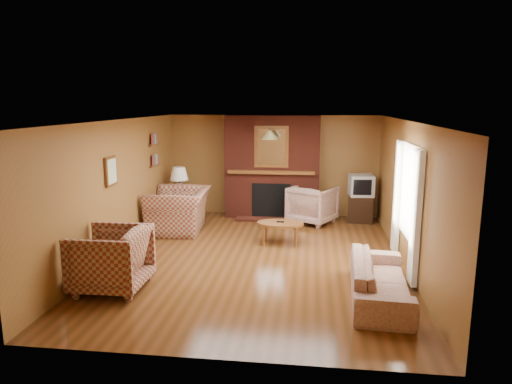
# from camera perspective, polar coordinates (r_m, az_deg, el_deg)

# --- Properties ---
(floor) EXTENTS (6.50, 6.50, 0.00)m
(floor) POSITION_cam_1_polar(r_m,az_deg,el_deg) (8.12, 0.12, -8.27)
(floor) COLOR #48290F
(floor) RESTS_ON ground
(ceiling) EXTENTS (6.50, 6.50, 0.00)m
(ceiling) POSITION_cam_1_polar(r_m,az_deg,el_deg) (7.66, 0.12, 8.90)
(ceiling) COLOR white
(ceiling) RESTS_ON wall_back
(wall_back) EXTENTS (6.50, 0.00, 6.50)m
(wall_back) POSITION_cam_1_polar(r_m,az_deg,el_deg) (10.99, 2.15, 3.32)
(wall_back) COLOR olive
(wall_back) RESTS_ON floor
(wall_front) EXTENTS (6.50, 0.00, 6.50)m
(wall_front) POSITION_cam_1_polar(r_m,az_deg,el_deg) (4.70, -4.67, -7.58)
(wall_front) COLOR olive
(wall_front) RESTS_ON floor
(wall_left) EXTENTS (0.00, 6.50, 6.50)m
(wall_left) POSITION_cam_1_polar(r_m,az_deg,el_deg) (8.47, -16.92, 0.46)
(wall_left) COLOR olive
(wall_left) RESTS_ON floor
(wall_right) EXTENTS (0.00, 6.50, 6.50)m
(wall_right) POSITION_cam_1_polar(r_m,az_deg,el_deg) (7.91, 18.41, -0.37)
(wall_right) COLOR olive
(wall_right) RESTS_ON floor
(fireplace) EXTENTS (2.20, 0.82, 2.40)m
(fireplace) POSITION_cam_1_polar(r_m,az_deg,el_deg) (10.73, 2.03, 3.03)
(fireplace) COLOR #521C12
(fireplace) RESTS_ON floor
(window_right) EXTENTS (0.10, 1.85, 2.00)m
(window_right) POSITION_cam_1_polar(r_m,az_deg,el_deg) (7.72, 18.31, -1.19)
(window_right) COLOR beige
(window_right) RESTS_ON wall_right
(bookshelf) EXTENTS (0.09, 0.55, 0.71)m
(bookshelf) POSITION_cam_1_polar(r_m,az_deg,el_deg) (10.13, -12.45, 5.05)
(bookshelf) COLOR brown
(bookshelf) RESTS_ON wall_left
(botanical_print) EXTENTS (0.05, 0.40, 0.50)m
(botanical_print) POSITION_cam_1_polar(r_m,az_deg,el_deg) (8.13, -17.69, 2.49)
(botanical_print) COLOR brown
(botanical_print) RESTS_ON wall_left
(pendant_light) EXTENTS (0.36, 0.36, 0.48)m
(pendant_light) POSITION_cam_1_polar(r_m,az_deg,el_deg) (9.97, 1.72, 7.14)
(pendant_light) COLOR black
(pendant_light) RESTS_ON ceiling
(plaid_loveseat) EXTENTS (1.30, 1.46, 0.89)m
(plaid_loveseat) POSITION_cam_1_polar(r_m,az_deg,el_deg) (9.82, -9.57, -2.25)
(plaid_loveseat) COLOR maroon
(plaid_loveseat) RESTS_ON floor
(plaid_armchair) EXTENTS (1.02, 0.99, 0.92)m
(plaid_armchair) POSITION_cam_1_polar(r_m,az_deg,el_deg) (7.02, -17.70, -8.01)
(plaid_armchair) COLOR maroon
(plaid_armchair) RESTS_ON floor
(floral_sofa) EXTENTS (0.88, 1.98, 0.57)m
(floral_sofa) POSITION_cam_1_polar(r_m,az_deg,el_deg) (6.68, 15.23, -10.50)
(floral_sofa) COLOR #B7AF8E
(floral_sofa) RESTS_ON floor
(floral_armchair) EXTENTS (1.25, 1.26, 0.85)m
(floral_armchair) POSITION_cam_1_polar(r_m,az_deg,el_deg) (10.40, 7.09, -1.56)
(floral_armchair) COLOR #B7AF8E
(floral_armchair) RESTS_ON floor
(coffee_table) EXTENTS (0.91, 0.56, 0.45)m
(coffee_table) POSITION_cam_1_polar(r_m,az_deg,el_deg) (8.83, 3.05, -4.13)
(coffee_table) COLOR brown
(coffee_table) RESTS_ON floor
(side_table) EXTENTS (0.40, 0.40, 0.54)m
(side_table) POSITION_cam_1_polar(r_m,az_deg,el_deg) (10.77, -9.46, -2.03)
(side_table) COLOR brown
(side_table) RESTS_ON floor
(table_lamp) EXTENTS (0.43, 0.43, 0.70)m
(table_lamp) POSITION_cam_1_polar(r_m,az_deg,el_deg) (10.64, -9.57, 1.43)
(table_lamp) COLOR silver
(table_lamp) RESTS_ON side_table
(tv_stand) EXTENTS (0.59, 0.54, 0.60)m
(tv_stand) POSITION_cam_1_polar(r_m,az_deg,el_deg) (10.74, 12.88, -2.02)
(tv_stand) COLOR black
(tv_stand) RESTS_ON floor
(crt_tv) EXTENTS (0.56, 0.56, 0.48)m
(crt_tv) POSITION_cam_1_polar(r_m,az_deg,el_deg) (10.62, 13.01, 0.82)
(crt_tv) COLOR #A5A8AD
(crt_tv) RESTS_ON tv_stand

